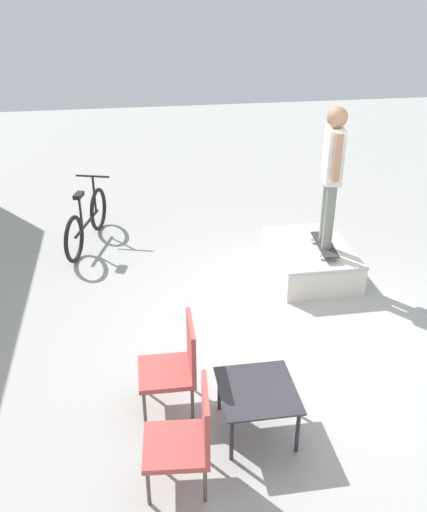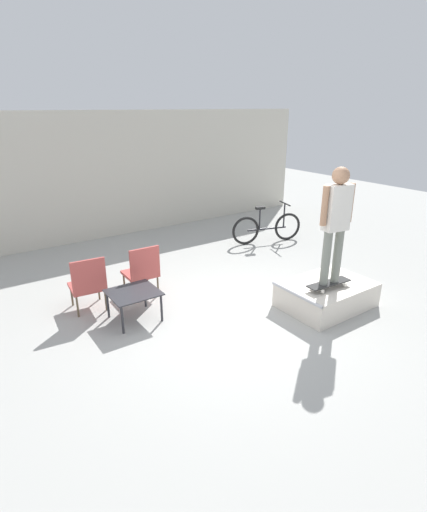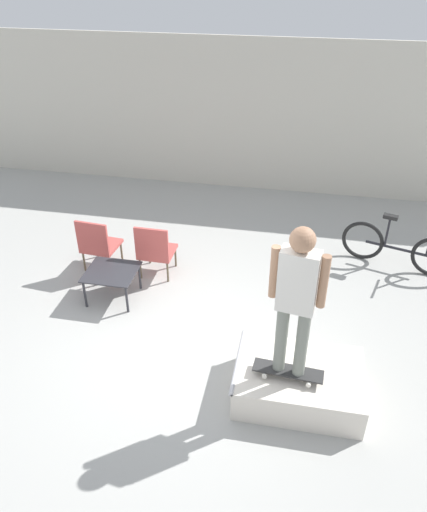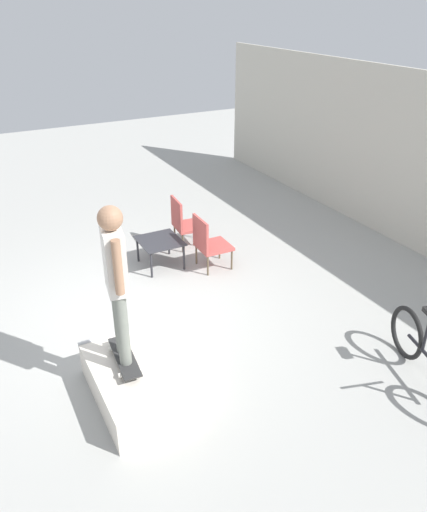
{
  "view_description": "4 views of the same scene",
  "coord_description": "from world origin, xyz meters",
  "px_view_note": "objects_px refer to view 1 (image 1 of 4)",
  "views": [
    {
      "loc": [
        -4.96,
        1.81,
        3.8
      ],
      "look_at": [
        0.64,
        0.93,
        0.87
      ],
      "focal_mm": 40.0,
      "sensor_mm": 36.0,
      "label": 1
    },
    {
      "loc": [
        -3.25,
        -4.33,
        3.09
      ],
      "look_at": [
        0.27,
        0.78,
        0.75
      ],
      "focal_mm": 28.0,
      "sensor_mm": 36.0,
      "label": 2
    },
    {
      "loc": [
        1.4,
        -4.69,
        4.5
      ],
      "look_at": [
        0.31,
        0.93,
        0.84
      ],
      "focal_mm": 35.0,
      "sensor_mm": 36.0,
      "label": 3
    },
    {
      "loc": [
        5.79,
        -1.85,
        4.05
      ],
      "look_at": [
        0.24,
        1.08,
        0.76
      ],
      "focal_mm": 35.0,
      "sensor_mm": 36.0,
      "label": 4
    }
  ],
  "objects_px": {
    "skate_ramp_box": "(310,260)",
    "person_skater": "(332,166)",
    "coffee_table": "(257,394)",
    "patio_chair_right": "(177,362)",
    "patio_chair_left": "(188,435)",
    "bicycle": "(87,222)",
    "skateboard_on_ramp": "(325,245)"
  },
  "relations": [
    {
      "from": "skateboard_on_ramp",
      "to": "patio_chair_left",
      "type": "xyz_separation_m",
      "value": [
        -3.09,
        2.17,
        -0.0
      ]
    },
    {
      "from": "coffee_table",
      "to": "skateboard_on_ramp",
      "type": "bearing_deg",
      "value": -29.77
    },
    {
      "from": "skate_ramp_box",
      "to": "patio_chair_right",
      "type": "height_order",
      "value": "patio_chair_right"
    },
    {
      "from": "patio_chair_left",
      "to": "skateboard_on_ramp",
      "type": "bearing_deg",
      "value": 149.99
    },
    {
      "from": "person_skater",
      "to": "bicycle",
      "type": "relative_size",
      "value": 1.04
    },
    {
      "from": "skateboard_on_ramp",
      "to": "patio_chair_right",
      "type": "height_order",
      "value": "patio_chair_right"
    },
    {
      "from": "skate_ramp_box",
      "to": "person_skater",
      "type": "height_order",
      "value": "person_skater"
    },
    {
      "from": "skateboard_on_ramp",
      "to": "patio_chair_right",
      "type": "xyz_separation_m",
      "value": [
        -2.17,
        2.17,
        -0.0
      ]
    },
    {
      "from": "skate_ramp_box",
      "to": "person_skater",
      "type": "relative_size",
      "value": 0.81
    },
    {
      "from": "patio_chair_right",
      "to": "bicycle",
      "type": "distance_m",
      "value": 3.83
    },
    {
      "from": "coffee_table",
      "to": "patio_chair_right",
      "type": "height_order",
      "value": "patio_chair_right"
    },
    {
      "from": "skateboard_on_ramp",
      "to": "coffee_table",
      "type": "bearing_deg",
      "value": 154.81
    },
    {
      "from": "coffee_table",
      "to": "patio_chair_left",
      "type": "height_order",
      "value": "patio_chair_left"
    },
    {
      "from": "person_skater",
      "to": "bicycle",
      "type": "bearing_deg",
      "value": 73.3
    },
    {
      "from": "person_skater",
      "to": "patio_chair_right",
      "type": "xyz_separation_m",
      "value": [
        -2.17,
        2.17,
        -1.08
      ]
    },
    {
      "from": "skate_ramp_box",
      "to": "patio_chair_left",
      "type": "bearing_deg",
      "value": 147.74
    },
    {
      "from": "skate_ramp_box",
      "to": "skateboard_on_ramp",
      "type": "xyz_separation_m",
      "value": [
        -0.14,
        -0.13,
        0.29
      ]
    },
    {
      "from": "skate_ramp_box",
      "to": "skateboard_on_ramp",
      "type": "height_order",
      "value": "skateboard_on_ramp"
    },
    {
      "from": "skate_ramp_box",
      "to": "bicycle",
      "type": "bearing_deg",
      "value": 65.19
    },
    {
      "from": "patio_chair_left",
      "to": "coffee_table",
      "type": "bearing_deg",
      "value": 130.11
    },
    {
      "from": "skate_ramp_box",
      "to": "coffee_table",
      "type": "relative_size",
      "value": 2.0
    },
    {
      "from": "patio_chair_right",
      "to": "bicycle",
      "type": "height_order",
      "value": "bicycle"
    },
    {
      "from": "patio_chair_left",
      "to": "patio_chair_right",
      "type": "relative_size",
      "value": 1.0
    },
    {
      "from": "skate_ramp_box",
      "to": "patio_chair_left",
      "type": "distance_m",
      "value": 3.83
    },
    {
      "from": "person_skater",
      "to": "bicycle",
      "type": "distance_m",
      "value": 3.7
    },
    {
      "from": "person_skater",
      "to": "patio_chair_right",
      "type": "relative_size",
      "value": 1.95
    },
    {
      "from": "skateboard_on_ramp",
      "to": "coffee_table",
      "type": "xyz_separation_m",
      "value": [
        -2.62,
        1.5,
        -0.08
      ]
    },
    {
      "from": "skate_ramp_box",
      "to": "skateboard_on_ramp",
      "type": "bearing_deg",
      "value": -136.34
    },
    {
      "from": "coffee_table",
      "to": "patio_chair_right",
      "type": "distance_m",
      "value": 0.81
    },
    {
      "from": "bicycle",
      "to": "coffee_table",
      "type": "bearing_deg",
      "value": -141.95
    },
    {
      "from": "skate_ramp_box",
      "to": "skateboard_on_ramp",
      "type": "distance_m",
      "value": 0.34
    },
    {
      "from": "coffee_table",
      "to": "skate_ramp_box",
      "type": "bearing_deg",
      "value": -26.41
    }
  ]
}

